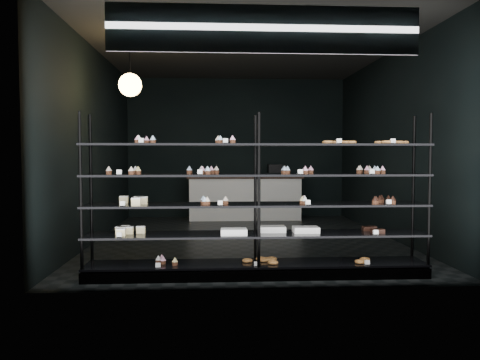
{
  "coord_description": "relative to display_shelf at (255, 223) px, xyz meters",
  "views": [
    {
      "loc": [
        -0.55,
        -7.89,
        1.43
      ],
      "look_at": [
        -0.2,
        -1.9,
        1.11
      ],
      "focal_mm": 35.0,
      "sensor_mm": 36.0,
      "label": 1
    }
  ],
  "objects": [
    {
      "name": "room",
      "position": [
        0.06,
        2.45,
        0.97
      ],
      "size": [
        5.01,
        6.01,
        3.2
      ],
      "color": "black",
      "rests_on": "ground"
    },
    {
      "name": "display_shelf",
      "position": [
        0.0,
        0.0,
        0.0
      ],
      "size": [
        4.0,
        0.5,
        1.91
      ],
      "color": "black",
      "rests_on": "room"
    },
    {
      "name": "signage",
      "position": [
        0.06,
        -0.48,
        2.12
      ],
      "size": [
        3.3,
        0.05,
        0.5
      ],
      "color": "#0D0E45",
      "rests_on": "room"
    },
    {
      "name": "pendant_lamp",
      "position": [
        -1.69,
        1.49,
        1.82
      ],
      "size": [
        0.33,
        0.33,
        0.9
      ],
      "color": "black",
      "rests_on": "room"
    },
    {
      "name": "service_counter",
      "position": [
        0.23,
        4.95,
        -0.13
      ],
      "size": [
        2.55,
        0.65,
        1.23
      ],
      "color": "silver",
      "rests_on": "room"
    }
  ]
}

